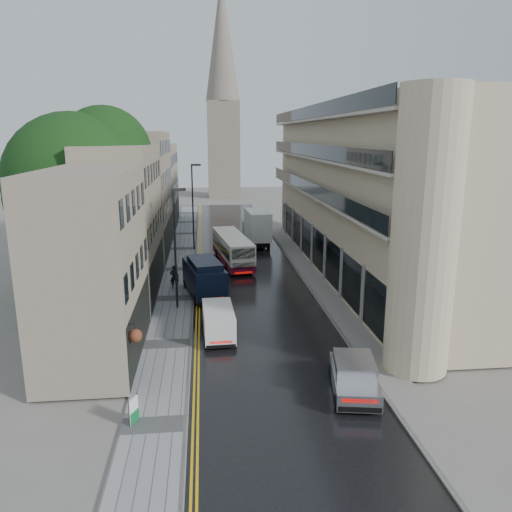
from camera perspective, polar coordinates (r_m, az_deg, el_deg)
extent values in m
plane|color=slate|center=(20.33, 5.66, -21.89)|extent=(200.00, 200.00, 0.00)
cube|color=black|center=(45.37, -1.29, -1.40)|extent=(9.00, 85.00, 0.02)
cube|color=gray|center=(45.27, -8.69, -1.53)|extent=(2.70, 85.00, 0.12)
cube|color=slate|center=(46.10, 5.41, -1.15)|extent=(1.80, 85.00, 0.12)
imported|color=black|center=(39.26, -9.31, -2.38)|extent=(0.70, 0.46, 1.90)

